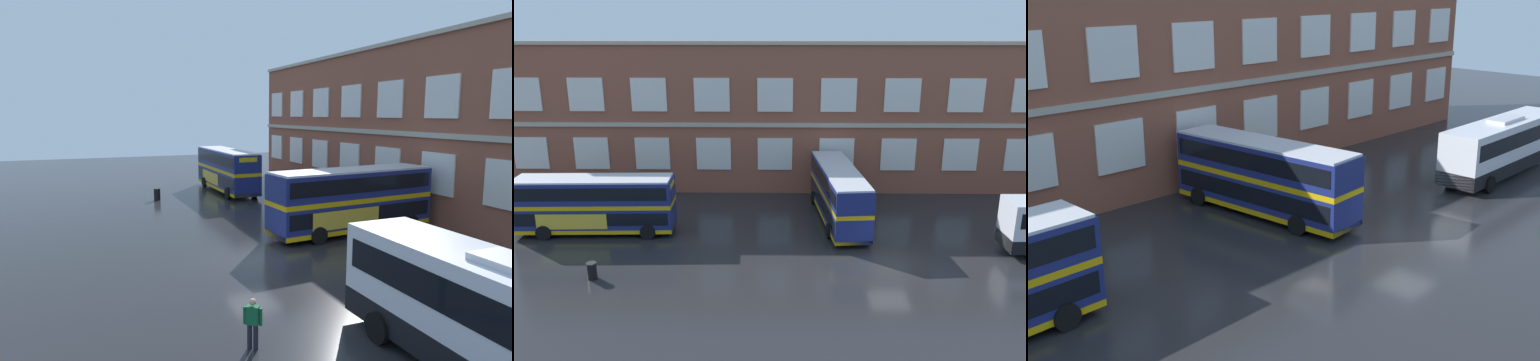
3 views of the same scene
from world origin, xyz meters
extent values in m
plane|color=#232326|center=(0.00, 2.00, 0.00)|extent=(120.00, 120.00, 0.00)
cube|color=brown|center=(-2.09, 18.00, 6.30)|extent=(57.80, 8.00, 12.59)
cube|color=#B2A893|center=(-2.09, 13.92, 6.05)|extent=(57.80, 0.16, 0.36)
cube|color=#B2A893|center=(-2.09, 13.95, 12.74)|extent=(57.80, 0.28, 0.30)
cube|color=silver|center=(-28.36, 13.94, 3.53)|extent=(2.94, 0.12, 2.77)
cube|color=silver|center=(-23.11, 13.94, 3.53)|extent=(2.94, 0.12, 2.77)
cube|color=silver|center=(-17.85, 13.94, 3.53)|extent=(2.94, 0.12, 2.77)
cube|color=silver|center=(-12.60, 13.94, 3.53)|extent=(2.94, 0.12, 2.77)
cube|color=silver|center=(-7.34, 13.94, 3.53)|extent=(2.94, 0.12, 2.77)
cube|color=silver|center=(-2.09, 13.94, 3.53)|extent=(2.94, 0.12, 2.77)
cube|color=silver|center=(3.17, 13.94, 3.53)|extent=(2.94, 0.12, 2.77)
cube|color=silver|center=(-28.36, 13.94, 8.56)|extent=(2.94, 0.12, 2.77)
cube|color=silver|center=(-23.11, 13.94, 8.56)|extent=(2.94, 0.12, 2.77)
cube|color=silver|center=(-17.85, 13.94, 8.56)|extent=(2.94, 0.12, 2.77)
cube|color=silver|center=(-12.60, 13.94, 8.56)|extent=(2.94, 0.12, 2.77)
cube|color=silver|center=(-7.34, 13.94, 8.56)|extent=(2.94, 0.12, 2.77)
cube|color=silver|center=(-2.09, 13.94, 8.56)|extent=(2.94, 0.12, 2.77)
cube|color=navy|center=(-19.95, 4.89, 1.23)|extent=(11.08, 2.92, 1.75)
cube|color=black|center=(-19.95, 4.89, 1.44)|extent=(10.64, 2.95, 0.90)
cube|color=gold|center=(-19.95, 4.89, 2.25)|extent=(11.08, 2.92, 0.30)
cube|color=navy|center=(-19.95, 4.89, 3.17)|extent=(11.08, 2.92, 1.55)
cube|color=black|center=(-19.95, 4.89, 3.25)|extent=(10.64, 2.95, 0.90)
cube|color=gold|center=(-19.95, 4.89, 0.49)|extent=(11.08, 2.94, 0.28)
cube|color=silver|center=(-19.95, 4.89, 4.01)|extent=(10.86, 2.81, 0.12)
cube|color=gold|center=(-21.22, 3.55, 1.31)|extent=(4.84, 0.19, 1.10)
cube|color=yellow|center=(-14.48, 5.07, 3.60)|extent=(0.12, 1.66, 0.40)
cylinder|color=black|center=(-16.06, 3.74, 0.52)|extent=(1.05, 0.36, 1.04)
cylinder|color=black|center=(-16.14, 6.29, 0.52)|extent=(1.05, 0.36, 1.04)
cylinder|color=black|center=(-23.20, 3.50, 0.52)|extent=(1.05, 0.36, 1.04)
cylinder|color=black|center=(-23.29, 6.05, 0.52)|extent=(1.05, 0.36, 1.04)
cube|color=navy|center=(-2.53, 7.57, 1.23)|extent=(3.55, 11.19, 1.75)
cube|color=black|center=(-2.53, 7.57, 1.44)|extent=(3.55, 10.75, 0.90)
cube|color=gold|center=(-2.53, 7.57, 2.25)|extent=(3.55, 11.19, 0.30)
cube|color=navy|center=(-2.53, 7.57, 3.17)|extent=(3.55, 11.19, 1.55)
cube|color=black|center=(-2.53, 7.57, 3.25)|extent=(3.55, 10.75, 0.90)
cube|color=gold|center=(-2.53, 7.57, 0.49)|extent=(3.57, 11.19, 0.28)
cube|color=silver|center=(-2.53, 7.57, 4.01)|extent=(3.43, 10.96, 0.12)
cube|color=gold|center=(-1.13, 6.37, 1.31)|extent=(0.47, 4.82, 1.10)
cube|color=yellow|center=(-3.03, 13.01, 3.60)|extent=(1.66, 0.21, 0.40)
cylinder|color=black|center=(-1.61, 11.52, 0.52)|extent=(0.41, 1.06, 1.04)
cylinder|color=black|center=(-4.15, 11.28, 0.52)|extent=(0.41, 1.06, 1.04)
cylinder|color=black|center=(-0.96, 4.40, 0.52)|extent=(0.41, 1.06, 1.04)
cylinder|color=black|center=(-3.50, 4.16, 0.52)|extent=(0.41, 1.06, 1.04)
cylinder|color=black|center=(9.54, 0.70, 0.52)|extent=(1.05, 0.34, 1.04)
cylinder|color=black|center=(9.50, 3.25, 0.52)|extent=(1.05, 0.34, 1.04)
cylinder|color=black|center=(8.36, -3.36, 0.42)|extent=(0.22, 0.22, 0.85)
cylinder|color=black|center=(8.48, -3.20, 0.42)|extent=(0.22, 0.22, 0.85)
cube|color=#145933|center=(8.42, -3.28, 1.15)|extent=(0.43, 0.47, 0.60)
cylinder|color=#145933|center=(8.27, -3.49, 1.12)|extent=(0.15, 0.15, 0.57)
cylinder|color=#145933|center=(8.57, -3.07, 1.12)|extent=(0.15, 0.15, 0.57)
sphere|color=tan|center=(8.42, -3.28, 1.59)|extent=(0.22, 0.22, 0.22)
cylinder|color=black|center=(-17.94, -2.16, 0.47)|extent=(0.56, 0.56, 0.95)
cylinder|color=black|center=(-17.94, -2.16, 0.99)|extent=(0.60, 0.60, 0.08)
camera|label=1|loc=(20.78, -8.00, 7.44)|focal=31.12mm
camera|label=2|loc=(-7.03, -30.19, 14.72)|focal=37.35mm
camera|label=3|loc=(-25.22, -16.57, 12.18)|focal=45.17mm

